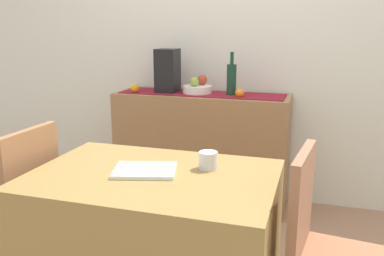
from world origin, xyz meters
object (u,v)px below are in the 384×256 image
Objects in this scene: dining_table at (155,247)px; open_book at (145,170)px; coffee_maker at (168,71)px; chair_near_window at (14,241)px; coffee_cup at (208,160)px; wine_bottle at (232,79)px; sideboard_console at (201,149)px; fruit_bowl at (197,89)px.

dining_table is 3.99× the size of open_book.
chair_near_window is at bearing -105.64° from coffee_maker.
wine_bottle is at bearing 96.99° from coffee_cup.
coffee_cup is at bearing 7.55° from chair_near_window.
coffee_cup is (0.66, -1.24, -0.27)m from coffee_maker.
wine_bottle is at bearing 57.08° from chair_near_window.
sideboard_console is 4.81× the size of open_book.
sideboard_console is 3.99× the size of coffee_maker.
dining_table is at bearing 0.04° from chair_near_window.
fruit_bowl is 0.80× the size of open_book.
fruit_bowl is (-0.04, 0.00, 0.48)m from sideboard_console.
chair_near_window is (-0.66, -1.38, -0.18)m from sideboard_console.
coffee_maker is (-0.24, 0.00, 0.13)m from fruit_bowl.
sideboard_console is 1.39m from dining_table.
open_book is (-0.11, -1.37, -0.26)m from wine_bottle.
coffee_maker is at bearing 90.70° from open_book.
chair_near_window is at bearing 165.29° from open_book.
fruit_bowl is 0.20× the size of dining_table.
chair_near_window is at bearing -172.45° from coffee_cup.
coffee_cup is at bearing -71.39° from fruit_bowl.
sideboard_console is at bearing 180.00° from wine_bottle.
open_book is (0.39, -1.37, -0.31)m from coffee_maker.
wine_bottle is at bearing 87.01° from dining_table.
open_book is at bearing -74.03° from coffee_maker.
chair_near_window is (-0.90, -1.38, -0.75)m from wine_bottle.
sideboard_console is at bearing 0.00° from fruit_bowl.
sideboard_console is 0.48m from fruit_bowl.
coffee_maker reaches higher than dining_table.
dining_table is 0.83m from chair_near_window.
coffee_cup is (0.42, -1.24, -0.14)m from fruit_bowl.
sideboard_console is at bearing 107.12° from coffee_cup.
wine_bottle reaches higher than open_book.
coffee_cup is at bearing -72.88° from sideboard_console.
coffee_maker reaches higher than sideboard_console.
coffee_maker is at bearing 107.50° from dining_table.
fruit_bowl reaches higher than dining_table.
wine_bottle is (0.27, 0.00, 0.09)m from fruit_bowl.
open_book is (0.12, -1.37, 0.31)m from sideboard_console.
wine_bottle reaches higher than dining_table.
sideboard_console is at bearing 0.00° from coffee_maker.
coffee_cup is (0.27, 0.13, 0.03)m from open_book.
dining_table is at bearing -92.99° from wine_bottle.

